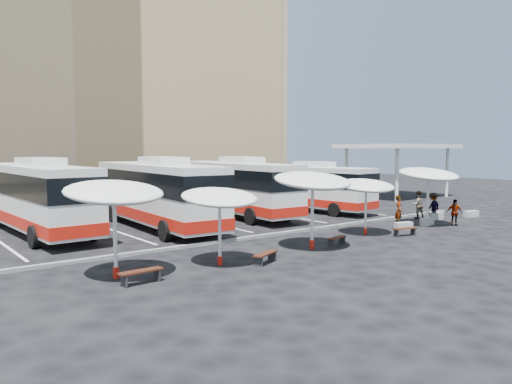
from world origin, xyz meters
TOP-DOWN VIEW (x-y plane):
  - ground at (0.00, 0.00)m, footprint 120.00×120.00m
  - sandstone_building at (0.00, 31.87)m, footprint 42.00×18.25m
  - service_canopy at (24.00, 10.00)m, footprint 10.00×8.00m
  - curb_divider at (0.00, 0.50)m, footprint 34.00×0.25m
  - bay_lines at (0.00, 8.00)m, footprint 24.15×12.00m
  - bus_0 at (-9.78, 9.37)m, footprint 3.52×13.60m
  - bus_1 at (-3.53, 6.99)m, footprint 3.79×13.70m
  - bus_2 at (3.26, 8.60)m, footprint 3.68×13.43m
  - bus_3 at (9.40, 7.78)m, footprint 3.65×12.13m
  - sunshade_0 at (-10.08, -2.86)m, footprint 3.64×3.69m
  - sunshade_1 at (-5.87, -3.44)m, footprint 3.56×3.59m
  - sunshade_2 at (-0.58, -3.40)m, footprint 4.36×4.40m
  - sunshade_3 at (4.56, -2.35)m, footprint 3.95×3.97m
  - sunshade_4 at (10.14, -2.58)m, footprint 4.36×4.39m
  - wood_bench_0 at (-9.70, -4.16)m, footprint 1.63×0.52m
  - wood_bench_1 at (-4.27, -4.44)m, footprint 1.54×0.97m
  - wood_bench_2 at (0.99, -3.52)m, footprint 1.39×0.65m
  - wood_bench_3 at (5.93, -3.96)m, footprint 1.49×0.72m
  - conc_bench_0 at (7.73, -2.59)m, footprint 1.20×0.62m
  - conc_bench_1 at (10.24, -2.51)m, footprint 1.30×0.63m
  - conc_bench_2 at (12.75, -1.45)m, footprint 1.35×0.56m
  - conc_bench_3 at (16.01, -2.21)m, footprint 1.22×0.61m
  - passenger_0 at (8.48, -1.69)m, footprint 0.83×0.79m
  - passenger_1 at (12.38, -0.41)m, footprint 1.15×1.06m
  - passenger_2 at (11.34, -3.67)m, footprint 1.00×0.93m
  - passenger_3 at (12.52, -1.45)m, footprint 1.23×0.75m

SIDE VIEW (x-z plane):
  - ground at x=0.00m, z-range 0.00..0.00m
  - bay_lines at x=0.00m, z-range 0.00..0.01m
  - curb_divider at x=0.00m, z-range 0.00..0.15m
  - conc_bench_0 at x=7.73m, z-range 0.00..0.43m
  - conc_bench_3 at x=16.01m, z-range 0.00..0.44m
  - conc_bench_1 at x=10.24m, z-range 0.00..0.47m
  - conc_bench_2 at x=12.75m, z-range 0.00..0.49m
  - wood_bench_2 at x=0.99m, z-range 0.11..0.52m
  - wood_bench_3 at x=5.93m, z-range 0.12..0.56m
  - wood_bench_1 at x=-4.27m, z-range 0.12..0.58m
  - wood_bench_0 at x=-9.70m, z-range 0.13..0.62m
  - passenger_2 at x=11.34m, z-range 0.00..1.65m
  - passenger_3 at x=12.52m, z-range 0.00..1.85m
  - passenger_1 at x=12.38m, z-range 0.00..1.90m
  - passenger_0 at x=8.48m, z-range 0.00..1.92m
  - bus_3 at x=9.40m, z-range 0.04..3.83m
  - bus_2 at x=3.26m, z-range 0.05..4.26m
  - bus_0 at x=-9.78m, z-range 0.05..4.33m
  - bus_1 at x=-3.53m, z-range 0.05..4.34m
  - sunshade_3 at x=4.56m, z-range 1.12..4.32m
  - sunshade_1 at x=-5.87m, z-range 1.14..4.42m
  - sunshade_0 at x=-10.08m, z-range 1.31..5.05m
  - sunshade_4 at x=10.14m, z-range 1.31..5.05m
  - sunshade_2 at x=-0.58m, z-range 1.34..5.16m
  - service_canopy at x=24.00m, z-range 2.27..7.47m
  - sandstone_building at x=0.00m, z-range -2.17..27.43m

